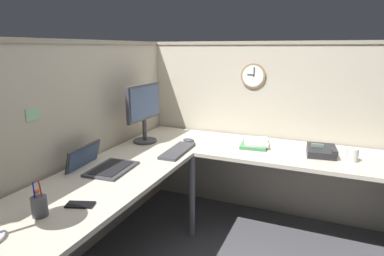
{
  "coord_description": "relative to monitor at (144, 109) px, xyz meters",
  "views": [
    {
      "loc": [
        -2.03,
        -0.77,
        1.53
      ],
      "look_at": [
        0.17,
        0.16,
        0.92
      ],
      "focal_mm": 29.82,
      "sensor_mm": 36.0,
      "label": 1
    }
  ],
  "objects": [
    {
      "name": "keyboard",
      "position": [
        -0.14,
        -0.38,
        -0.28
      ],
      "size": [
        0.44,
        0.16,
        0.02
      ],
      "primitive_type": "cube",
      "rotation": [
        0.0,
        0.0,
        0.04
      ],
      "color": "#38383D",
      "rests_on": "desk"
    },
    {
      "name": "cubicle_wall_right",
      "position": [
        0.62,
        -0.9,
        -0.23
      ],
      "size": [
        0.12,
        2.37,
        1.58
      ],
      "color": "#B7AD99",
      "rests_on": "ground"
    },
    {
      "name": "coffee_mug",
      "position": [
        0.16,
        -1.62,
        -0.25
      ],
      "size": [
        0.08,
        0.08,
        0.1
      ],
      "primitive_type": "cylinder",
      "color": "silver",
      "rests_on": "desk"
    },
    {
      "name": "cubicle_wall_back",
      "position": [
        -0.61,
        0.23,
        -0.23
      ],
      "size": [
        2.57,
        0.12,
        1.58
      ],
      "color": "#B7AD99",
      "rests_on": "ground"
    },
    {
      "name": "cell_phone",
      "position": [
        -1.12,
        -0.29,
        -0.29
      ],
      "size": [
        0.11,
        0.16,
        0.01
      ],
      "primitive_type": "cube",
      "rotation": [
        0.0,
        0.0,
        0.34
      ],
      "color": "black",
      "rests_on": "desk"
    },
    {
      "name": "computer_mouse",
      "position": [
        0.14,
        -0.35,
        -0.28
      ],
      "size": [
        0.06,
        0.1,
        0.03
      ],
      "primitive_type": "ellipsoid",
      "color": "#38383D",
      "rests_on": "desk"
    },
    {
      "name": "pen_cup",
      "position": [
        -1.28,
        -0.18,
        -0.24
      ],
      "size": [
        0.08,
        0.08,
        0.18
      ],
      "color": "#4C4C51",
      "rests_on": "desk"
    },
    {
      "name": "office_phone",
      "position": [
        0.19,
        -1.42,
        -0.26
      ],
      "size": [
        0.21,
        0.23,
        0.11
      ],
      "color": "#232326",
      "rests_on": "desk"
    },
    {
      "name": "pinned_note_leftmost",
      "position": [
        -0.95,
        0.18,
        0.12
      ],
      "size": [
        0.1,
        0.0,
        0.07
      ],
      "primitive_type": "cube",
      "color": "#8CCC99"
    },
    {
      "name": "wall_clock",
      "position": [
        0.57,
        -0.79,
        0.26
      ],
      "size": [
        0.04,
        0.22,
        0.22
      ],
      "color": "olive"
    },
    {
      "name": "laptop",
      "position": [
        -0.66,
        -0.04,
        -0.27
      ],
      "size": [
        0.37,
        0.41,
        0.22
      ],
      "color": "#38383D",
      "rests_on": "desk"
    },
    {
      "name": "monitor",
      "position": [
        0.0,
        0.0,
        0.0
      ],
      "size": [
        0.46,
        0.2,
        0.5
      ],
      "color": "#38383D",
      "rests_on": "desk"
    },
    {
      "name": "book_stack",
      "position": [
        0.27,
        -0.9,
        -0.27
      ],
      "size": [
        0.31,
        0.25,
        0.04
      ],
      "color": "#3F7F4C",
      "rests_on": "desk"
    },
    {
      "name": "desk",
      "position": [
        -0.39,
        -0.69,
        -0.39
      ],
      "size": [
        2.35,
        2.15,
        0.73
      ],
      "color": "beige",
      "rests_on": "ground"
    },
    {
      "name": "ground_plane",
      "position": [
        -0.25,
        -0.64,
        -1.02
      ],
      "size": [
        6.8,
        6.8,
        0.0
      ],
      "primitive_type": "plane",
      "color": "#47474C"
    }
  ]
}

